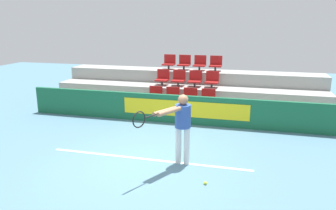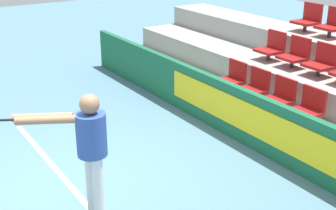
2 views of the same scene
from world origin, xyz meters
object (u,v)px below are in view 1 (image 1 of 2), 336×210
at_px(stadium_chair_5, 179,79).
at_px(stadium_chair_11, 216,64).
at_px(stadium_chair_7, 212,80).
at_px(stadium_chair_1, 172,96).
at_px(tennis_player, 181,122).
at_px(stadium_chair_2, 190,97).
at_px(stadium_chair_4, 163,78).
at_px(stadium_chair_8, 169,62).
at_px(tennis_ball, 205,183).
at_px(stadium_chair_0, 155,95).
at_px(stadium_chair_10, 200,63).
at_px(stadium_chair_6, 195,79).
at_px(stadium_chair_9, 184,63).
at_px(stadium_chair_3, 208,98).

xyz_separation_m(stadium_chair_5, stadium_chair_11, (1.18, 0.94, 0.43)).
bearing_deg(stadium_chair_7, stadium_chair_1, -141.43).
height_order(stadium_chair_5, tennis_player, tennis_player).
height_order(stadium_chair_2, stadium_chair_4, stadium_chair_4).
bearing_deg(tennis_player, stadium_chair_1, 134.62).
distance_m(stadium_chair_8, tennis_ball, 6.85).
distance_m(stadium_chair_0, stadium_chair_11, 2.72).
xyz_separation_m(stadium_chair_4, stadium_chair_10, (1.18, 0.94, 0.43)).
distance_m(stadium_chair_0, stadium_chair_5, 1.19).
relative_size(stadium_chair_5, tennis_player, 0.34).
relative_size(stadium_chair_10, stadium_chair_11, 1.00).
distance_m(stadium_chair_6, tennis_player, 4.57).
bearing_deg(stadium_chair_9, stadium_chair_10, 0.00).
xyz_separation_m(stadium_chair_3, stadium_chair_4, (-1.77, 0.94, 0.43)).
xyz_separation_m(stadium_chair_1, stadium_chair_8, (-0.59, 1.88, 0.87)).
bearing_deg(stadium_chair_1, stadium_chair_3, 0.00).
distance_m(stadium_chair_9, stadium_chair_10, 0.59).
height_order(stadium_chair_4, stadium_chair_11, stadium_chair_11).
bearing_deg(stadium_chair_10, stadium_chair_0, -122.09).
relative_size(stadium_chair_7, stadium_chair_8, 1.00).
height_order(stadium_chair_7, tennis_ball, stadium_chair_7).
relative_size(stadium_chair_1, stadium_chair_2, 1.00).
bearing_deg(stadium_chair_3, tennis_ball, -82.43).
bearing_deg(stadium_chair_8, stadium_chair_1, -72.59).
distance_m(stadium_chair_2, stadium_chair_6, 1.03).
relative_size(stadium_chair_3, stadium_chair_11, 1.00).
bearing_deg(stadium_chair_10, stadium_chair_2, -90.00).
height_order(stadium_chair_1, stadium_chair_7, stadium_chair_7).
distance_m(stadium_chair_2, stadium_chair_9, 2.15).
bearing_deg(stadium_chair_4, stadium_chair_5, 0.00).
xyz_separation_m(stadium_chair_4, stadium_chair_9, (0.59, 0.94, 0.43)).
distance_m(stadium_chair_6, stadium_chair_7, 0.59).
distance_m(stadium_chair_4, tennis_ball, 5.91).
bearing_deg(tennis_player, stadium_chair_6, 124.12).
distance_m(stadium_chair_0, stadium_chair_2, 1.18).
distance_m(stadium_chair_1, stadium_chair_9, 2.07).
bearing_deg(stadium_chair_8, tennis_ball, -69.43).
bearing_deg(stadium_chair_4, stadium_chair_8, 90.00).
xyz_separation_m(stadium_chair_0, tennis_ball, (2.35, -4.38, -0.65)).
height_order(stadium_chair_5, stadium_chair_10, stadium_chair_10).
distance_m(stadium_chair_1, stadium_chair_10, 2.15).
relative_size(stadium_chair_7, tennis_player, 0.34).
distance_m(stadium_chair_1, stadium_chair_6, 1.19).
bearing_deg(stadium_chair_9, stadium_chair_2, -72.59).
bearing_deg(stadium_chair_5, tennis_ball, -71.69).
xyz_separation_m(stadium_chair_7, tennis_ball, (0.58, -5.31, -1.09)).
height_order(stadium_chair_6, tennis_player, tennis_player).
relative_size(stadium_chair_7, stadium_chair_11, 1.00).
bearing_deg(stadium_chair_3, stadium_chair_0, 180.00).
height_order(stadium_chair_4, tennis_ball, stadium_chair_4).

